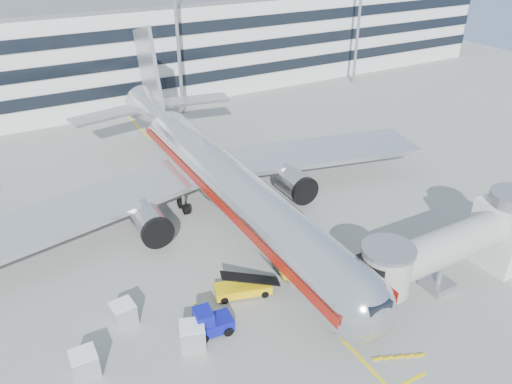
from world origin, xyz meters
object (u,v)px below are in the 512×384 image
main_jet (219,177)px  cargo_container_right (123,313)px  cargo_container_left (85,364)px  cargo_container_front (193,335)px  ramp_worker (197,312)px  belt_loader (243,288)px  baggage_tug (210,323)px

main_jet → cargo_container_right: (-13.41, -10.96, -3.35)m
cargo_container_left → cargo_container_front: bearing=-9.1°
cargo_container_left → ramp_worker: ramp_worker is taller
main_jet → cargo_container_front: size_ratio=22.92×
cargo_container_right → ramp_worker: bearing=-28.8°
belt_loader → cargo_container_left: 13.21m
ramp_worker → cargo_container_right: bearing=88.0°
belt_loader → cargo_container_left: belt_loader is taller
ramp_worker → belt_loader: bearing=-49.2°
main_jet → cargo_container_right: size_ratio=27.99×
baggage_tug → cargo_container_front: bearing=-161.0°
cargo_container_right → main_jet: bearing=39.3°
belt_loader → cargo_container_right: bearing=170.6°
main_jet → baggage_tug: bearing=-118.4°
main_jet → belt_loader: (-4.00, -12.51, -3.58)m
belt_loader → ramp_worker: 4.68m
baggage_tug → ramp_worker: baggage_tug is taller
main_jet → cargo_container_left: main_jet is taller
main_jet → baggage_tug: (-8.16, -15.12, -3.26)m
belt_loader → baggage_tug: 4.92m
cargo_container_right → cargo_container_front: (3.65, -4.71, 0.06)m
baggage_tug → cargo_container_front: 1.68m
baggage_tug → cargo_container_front: (-1.59, -0.55, -0.03)m
cargo_container_left → cargo_container_right: 5.09m
cargo_container_left → ramp_worker: (8.53, 0.85, 0.03)m
belt_loader → cargo_container_front: (-5.75, -3.16, 0.29)m
cargo_container_right → cargo_container_front: bearing=-52.2°
cargo_container_right → cargo_container_left: bearing=-136.0°
cargo_container_left → cargo_container_right: size_ratio=0.99×
baggage_tug → ramp_worker: (-0.37, 1.48, -0.03)m
main_jet → belt_loader: size_ratio=10.32×
cargo_container_front → main_jet: bearing=58.1°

